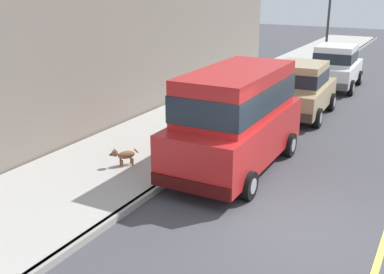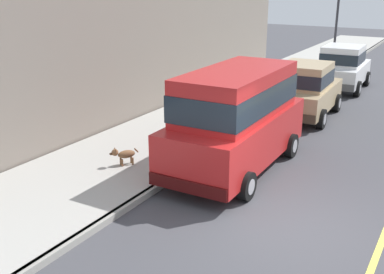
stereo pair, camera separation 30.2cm
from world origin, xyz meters
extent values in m
plane|color=#424247|center=(0.00, 0.00, 0.00)|extent=(80.00, 80.00, 0.00)
cube|color=gray|center=(-3.20, 0.00, 0.07)|extent=(0.16, 64.00, 0.14)
cube|color=#A8A59E|center=(-5.00, 0.00, 0.07)|extent=(3.60, 64.00, 0.14)
cube|color=#E0D64C|center=(1.60, 0.00, 0.00)|extent=(0.12, 57.60, 0.01)
cube|color=red|center=(-2.22, 2.19, 0.87)|extent=(1.95, 4.82, 1.10)
cube|color=red|center=(-2.22, 2.19, 1.97)|extent=(1.71, 3.82, 1.10)
cube|color=#19232D|center=(-2.22, 2.19, 1.89)|extent=(1.75, 3.86, 0.61)
cube|color=#400A0A|center=(-2.25, 4.54, 0.46)|extent=(1.86, 0.22, 0.28)
cube|color=#400A0A|center=(-2.20, -0.16, 0.46)|extent=(1.86, 0.22, 0.28)
cylinder|color=black|center=(-3.19, 3.67, 0.32)|extent=(0.23, 0.64, 0.64)
cylinder|color=#9E9EA3|center=(-3.19, 3.67, 0.32)|extent=(0.24, 0.35, 0.35)
cylinder|color=black|center=(-1.29, 3.69, 0.32)|extent=(0.23, 0.64, 0.64)
cylinder|color=#9E9EA3|center=(-1.29, 3.69, 0.32)|extent=(0.24, 0.35, 0.35)
cylinder|color=black|center=(-3.16, 0.69, 0.32)|extent=(0.23, 0.64, 0.64)
cylinder|color=#9E9EA3|center=(-3.16, 0.69, 0.32)|extent=(0.24, 0.35, 0.35)
cylinder|color=black|center=(-1.26, 0.72, 0.32)|extent=(0.23, 0.64, 0.64)
cylinder|color=#9E9EA3|center=(-1.26, 0.72, 0.32)|extent=(0.24, 0.35, 0.35)
cube|color=#EAEACC|center=(-2.84, 4.57, 1.04)|extent=(0.28, 0.08, 0.14)
cube|color=#EAEACC|center=(-1.66, 4.58, 1.04)|extent=(0.28, 0.08, 0.14)
cube|color=tan|center=(-2.19, 7.71, 0.70)|extent=(1.86, 3.76, 0.76)
cube|color=tan|center=(-2.18, 7.46, 1.48)|extent=(1.58, 1.96, 0.80)
cube|color=#19232D|center=(-2.18, 7.46, 1.42)|extent=(1.62, 2.00, 0.44)
cube|color=#3E3527|center=(-2.25, 9.51, 0.46)|extent=(1.69, 0.26, 0.28)
cube|color=#3E3527|center=(-2.12, 5.92, 0.46)|extent=(1.69, 0.26, 0.28)
cylinder|color=black|center=(-3.09, 8.83, 0.32)|extent=(0.24, 0.65, 0.64)
cylinder|color=#9E9EA3|center=(-3.09, 8.83, 0.32)|extent=(0.25, 0.36, 0.35)
cylinder|color=black|center=(-1.37, 8.89, 0.32)|extent=(0.24, 0.65, 0.64)
cylinder|color=#9E9EA3|center=(-1.37, 8.89, 0.32)|extent=(0.25, 0.36, 0.35)
cylinder|color=black|center=(-3.00, 6.54, 0.32)|extent=(0.24, 0.65, 0.64)
cylinder|color=#9E9EA3|center=(-3.00, 6.54, 0.32)|extent=(0.25, 0.36, 0.35)
cylinder|color=black|center=(-1.28, 6.60, 0.32)|extent=(0.24, 0.65, 0.64)
cylinder|color=#9E9EA3|center=(-1.28, 6.60, 0.32)|extent=(0.25, 0.36, 0.35)
cube|color=#EAEACC|center=(-2.79, 9.52, 0.81)|extent=(0.28, 0.09, 0.14)
cube|color=#EAEACC|center=(-1.72, 9.56, 0.81)|extent=(0.28, 0.09, 0.14)
cube|color=white|center=(-2.11, 12.72, 0.70)|extent=(1.85, 3.76, 0.76)
cube|color=white|center=(-2.10, 12.47, 1.48)|extent=(1.58, 1.95, 0.80)
cube|color=#19232D|center=(-2.10, 12.47, 1.42)|extent=(1.61, 1.99, 0.44)
cube|color=#505050|center=(-2.17, 14.52, 0.46)|extent=(1.69, 0.26, 0.28)
cube|color=#505050|center=(-2.05, 10.92, 0.46)|extent=(1.69, 0.26, 0.28)
cylinder|color=black|center=(-3.01, 13.83, 0.32)|extent=(0.24, 0.65, 0.64)
cylinder|color=#9E9EA3|center=(-3.01, 13.83, 0.32)|extent=(0.25, 0.36, 0.35)
cylinder|color=black|center=(-1.29, 13.89, 0.32)|extent=(0.24, 0.65, 0.64)
cylinder|color=#9E9EA3|center=(-1.29, 13.89, 0.32)|extent=(0.25, 0.36, 0.35)
cylinder|color=black|center=(-2.93, 11.54, 0.32)|extent=(0.24, 0.65, 0.64)
cylinder|color=#9E9EA3|center=(-2.93, 11.54, 0.32)|extent=(0.25, 0.36, 0.35)
cylinder|color=black|center=(-1.21, 11.60, 0.32)|extent=(0.24, 0.65, 0.64)
cylinder|color=#9E9EA3|center=(-1.21, 11.60, 0.32)|extent=(0.25, 0.36, 0.35)
cube|color=#EAEACC|center=(-2.71, 14.53, 0.81)|extent=(0.28, 0.09, 0.14)
cube|color=#EAEACC|center=(-1.64, 14.57, 0.81)|extent=(0.28, 0.09, 0.14)
ellipsoid|color=brown|center=(-4.52, 0.74, 0.42)|extent=(0.41, 0.48, 0.20)
cylinder|color=brown|center=(-4.55, 0.60, 0.23)|extent=(0.05, 0.05, 0.18)
cylinder|color=brown|center=(-4.65, 0.66, 0.23)|extent=(0.05, 0.05, 0.18)
cylinder|color=brown|center=(-4.39, 0.82, 0.23)|extent=(0.05, 0.05, 0.18)
cylinder|color=brown|center=(-4.49, 0.89, 0.23)|extent=(0.05, 0.05, 0.18)
sphere|color=brown|center=(-4.68, 0.50, 0.51)|extent=(0.17, 0.17, 0.17)
ellipsoid|color=#432C1C|center=(-4.73, 0.43, 0.49)|extent=(0.12, 0.13, 0.06)
cone|color=brown|center=(-4.64, 0.48, 0.59)|extent=(0.06, 0.06, 0.07)
cone|color=brown|center=(-4.72, 0.54, 0.59)|extent=(0.06, 0.06, 0.07)
cylinder|color=brown|center=(-4.38, 0.96, 0.48)|extent=(0.10, 0.12, 0.13)
cylinder|color=gold|center=(-3.65, 4.46, 0.17)|extent=(0.24, 0.24, 0.06)
cylinder|color=gold|center=(-3.65, 4.46, 0.47)|extent=(0.17, 0.17, 0.55)
sphere|color=gold|center=(-3.65, 4.46, 0.79)|extent=(0.15, 0.15, 0.15)
cylinder|color=gold|center=(-3.77, 4.46, 0.50)|extent=(0.10, 0.07, 0.07)
cylinder|color=gold|center=(-3.53, 4.46, 0.50)|extent=(0.10, 0.07, 0.07)
cylinder|color=#2D2D33|center=(-3.55, 16.80, 2.24)|extent=(0.12, 0.12, 4.20)
cube|color=slate|center=(-7.10, 5.79, 2.46)|extent=(0.50, 20.00, 4.91)
camera|label=1|loc=(2.13, -8.03, 4.57)|focal=44.07mm
camera|label=2|loc=(2.39, -7.88, 4.57)|focal=44.07mm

